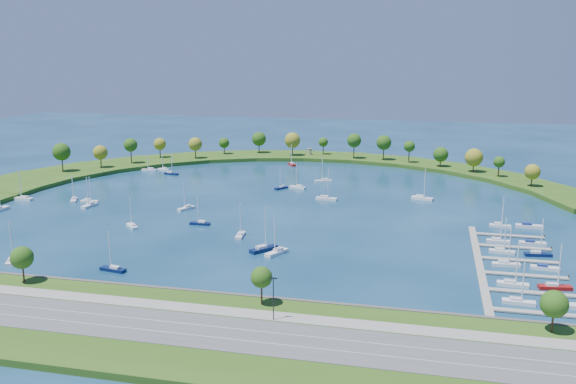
% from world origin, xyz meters
% --- Properties ---
extents(ground, '(700.00, 700.00, 0.00)m').
position_xyz_m(ground, '(0.00, 0.00, 0.00)').
color(ground, '#082E47').
rests_on(ground, ground).
extents(south_shoreline, '(420.00, 43.10, 11.60)m').
position_xyz_m(south_shoreline, '(0.03, -122.88, 1.00)').
color(south_shoreline, '#2D4F15').
rests_on(south_shoreline, ground).
extents(breakwater, '(286.74, 247.64, 2.00)m').
position_xyz_m(breakwater, '(-46.33, 48.72, 0.99)').
color(breakwater, '#2D4F15').
rests_on(breakwater, ground).
extents(breakwater_trees, '(236.05, 92.97, 14.60)m').
position_xyz_m(breakwater_trees, '(-13.46, 86.94, 10.55)').
color(breakwater_trees, '#382314').
rests_on(breakwater_trees, breakwater).
extents(harbor_tower, '(2.60, 2.60, 3.86)m').
position_xyz_m(harbor_tower, '(-8.11, 117.03, 3.99)').
color(harbor_tower, gray).
rests_on(harbor_tower, breakwater).
extents(dock_system, '(24.28, 82.00, 1.60)m').
position_xyz_m(dock_system, '(85.30, -61.00, 0.35)').
color(dock_system, gray).
rests_on(dock_system, ground).
extents(moored_boat_0, '(9.58, 5.52, 13.59)m').
position_xyz_m(moored_boat_0, '(59.90, 21.15, 0.96)').
color(moored_boat_0, white).
rests_on(moored_boat_0, ground).
extents(moored_boat_1, '(7.42, 2.33, 10.80)m').
position_xyz_m(moored_boat_1, '(-17.57, -38.15, 0.87)').
color(moored_boat_1, '#09163E').
rests_on(moored_boat_1, ground).
extents(moored_boat_2, '(7.14, 3.70, 10.11)m').
position_xyz_m(moored_boat_2, '(-76.25, 59.55, 0.86)').
color(moored_boat_2, white).
rests_on(moored_boat_2, ground).
extents(moored_boat_3, '(8.50, 5.23, 12.10)m').
position_xyz_m(moored_boat_3, '(12.54, 48.27, 0.91)').
color(moored_boat_3, white).
rests_on(moored_boat_3, ground).
extents(moored_boat_4, '(7.64, 2.81, 10.98)m').
position_xyz_m(moored_boat_4, '(-75.29, -16.09, 0.88)').
color(moored_boat_4, white).
rests_on(moored_boat_4, ground).
extents(moored_boat_5, '(8.37, 4.86, 11.87)m').
position_xyz_m(moored_boat_5, '(3.51, 30.88, 0.90)').
color(moored_boat_5, white).
rests_on(moored_boat_5, ground).
extents(moored_boat_6, '(6.16, 7.80, 11.58)m').
position_xyz_m(moored_boat_6, '(-12.84, 89.94, 0.89)').
color(moored_boat_6, maroon).
rests_on(moored_boat_6, ground).
extents(moored_boat_7, '(5.46, 8.66, 12.36)m').
position_xyz_m(moored_boat_7, '(-56.44, -90.08, 0.92)').
color(moored_boat_7, white).
rests_on(moored_boat_7, ground).
extents(moored_boat_8, '(8.13, 3.69, 11.53)m').
position_xyz_m(moored_boat_8, '(-67.31, 48.94, 0.89)').
color(moored_boat_8, '#09163E').
rests_on(moored_boat_8, ground).
extents(moored_boat_9, '(3.24, 8.66, 12.43)m').
position_xyz_m(moored_boat_9, '(-71.14, -22.74, 0.92)').
color(moored_boat_9, white).
rests_on(moored_boat_9, ground).
extents(moored_boat_10, '(9.11, 3.01, 13.20)m').
position_xyz_m(moored_boat_10, '(-104.90, -18.81, 0.94)').
color(moored_boat_10, white).
rests_on(moored_boat_10, ground).
extents(moored_boat_11, '(5.24, 7.80, 11.21)m').
position_xyz_m(moored_boat_11, '(-31.23, -18.07, 0.88)').
color(moored_boat_11, white).
rests_on(moored_boat_11, ground).
extents(moored_boat_13, '(9.33, 3.61, 13.37)m').
position_xyz_m(moored_boat_13, '(20.27, 11.00, 0.95)').
color(moored_boat_13, white).
rests_on(moored_boat_13, ground).
extents(moored_boat_14, '(6.04, 8.89, 12.81)m').
position_xyz_m(moored_boat_14, '(17.85, -64.53, 0.93)').
color(moored_boat_14, white).
rests_on(moored_boat_14, ground).
extents(moored_boat_15, '(6.75, 6.74, 10.95)m').
position_xyz_m(moored_boat_15, '(-39.81, -47.09, 0.88)').
color(moored_boat_15, white).
rests_on(moored_boat_15, ground).
extents(moored_boat_16, '(8.11, 3.54, 11.54)m').
position_xyz_m(moored_boat_16, '(-23.65, -90.01, 0.89)').
color(moored_boat_16, '#09163E').
rests_on(moored_boat_16, ground).
extents(moored_boat_17, '(5.19, 7.88, 11.30)m').
position_xyz_m(moored_boat_17, '(-82.70, -15.75, 0.89)').
color(moored_boat_17, white).
rests_on(moored_boat_17, ground).
extents(moored_boat_18, '(7.95, 2.66, 11.51)m').
position_xyz_m(moored_boat_18, '(-82.89, 55.98, 0.89)').
color(moored_boat_18, white).
rests_on(moored_boat_18, ground).
extents(moored_boat_19, '(3.07, 8.00, 11.46)m').
position_xyz_m(moored_boat_19, '(1.25, -49.27, 0.89)').
color(moored_boat_19, white).
rests_on(moored_boat_19, ground).
extents(moored_boat_20, '(7.89, 9.34, 14.14)m').
position_xyz_m(moored_boat_20, '(13.04, -62.47, 0.97)').
color(moored_boat_20, '#09163E').
rests_on(moored_boat_20, ground).
extents(moored_boat_21, '(5.52, 6.83, 10.20)m').
position_xyz_m(moored_boat_21, '(-3.66, 28.15, 0.86)').
color(moored_boat_21, '#09163E').
rests_on(moored_boat_21, ground).
extents(docked_boat_0, '(7.99, 2.71, 11.55)m').
position_xyz_m(docked_boat_0, '(85.53, -88.56, 0.89)').
color(docked_boat_0, white).
rests_on(docked_boat_0, ground).
extents(docked_boat_1, '(9.14, 2.88, 1.85)m').
position_xyz_m(docked_boat_1, '(95.97, -88.44, 0.68)').
color(docked_boat_1, white).
rests_on(docked_boat_1, ground).
extents(docked_boat_2, '(8.32, 3.03, 11.97)m').
position_xyz_m(docked_boat_2, '(85.52, -76.17, 0.91)').
color(docked_boat_2, white).
rests_on(docked_boat_2, ground).
extents(docked_boat_3, '(8.70, 3.59, 12.41)m').
position_xyz_m(docked_boat_3, '(96.01, -75.98, 0.92)').
color(docked_boat_3, maroon).
rests_on(docked_boat_3, ground).
extents(docked_boat_4, '(8.01, 2.80, 11.56)m').
position_xyz_m(docked_boat_4, '(85.53, -59.74, 0.89)').
color(docked_boat_4, white).
rests_on(docked_boat_4, ground).
extents(docked_boat_5, '(8.12, 3.04, 1.62)m').
position_xyz_m(docked_boat_5, '(95.98, -60.55, 0.59)').
color(docked_boat_5, white).
rests_on(docked_boat_5, ground).
extents(docked_boat_6, '(7.92, 3.12, 11.33)m').
position_xyz_m(docked_boat_6, '(85.53, -47.47, 0.89)').
color(docked_boat_6, white).
rests_on(docked_boat_6, ground).
extents(docked_boat_7, '(8.29, 3.36, 11.85)m').
position_xyz_m(docked_boat_7, '(96.02, -47.88, 0.90)').
color(docked_boat_7, '#09163E').
rests_on(docked_boat_7, ground).
extents(docked_boat_8, '(7.62, 2.52, 11.04)m').
position_xyz_m(docked_boat_8, '(85.53, -36.12, 0.88)').
color(docked_boat_8, white).
rests_on(docked_boat_8, ground).
extents(docked_boat_9, '(8.44, 2.65, 1.70)m').
position_xyz_m(docked_boat_9, '(95.98, -36.31, 0.63)').
color(docked_boat_9, white).
rests_on(docked_boat_9, ground).
extents(docked_boat_10, '(7.64, 3.01, 10.92)m').
position_xyz_m(docked_boat_10, '(87.93, -16.37, 0.88)').
color(docked_boat_10, white).
rests_on(docked_boat_10, ground).
extents(docked_boat_11, '(9.38, 2.75, 1.91)m').
position_xyz_m(docked_boat_11, '(97.86, -15.11, 0.70)').
color(docked_boat_11, white).
rests_on(docked_boat_11, ground).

